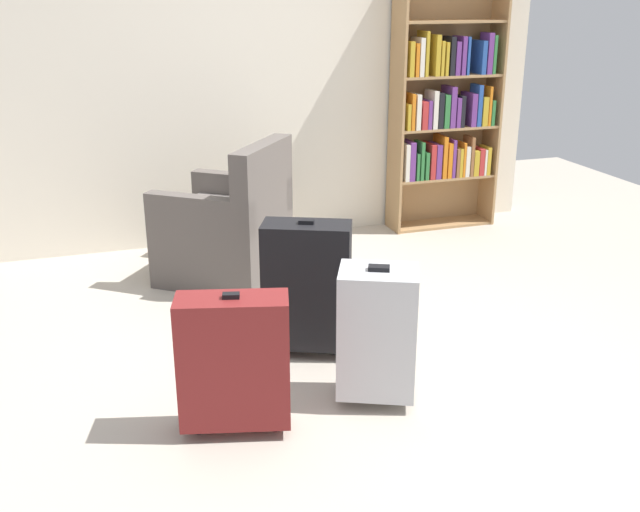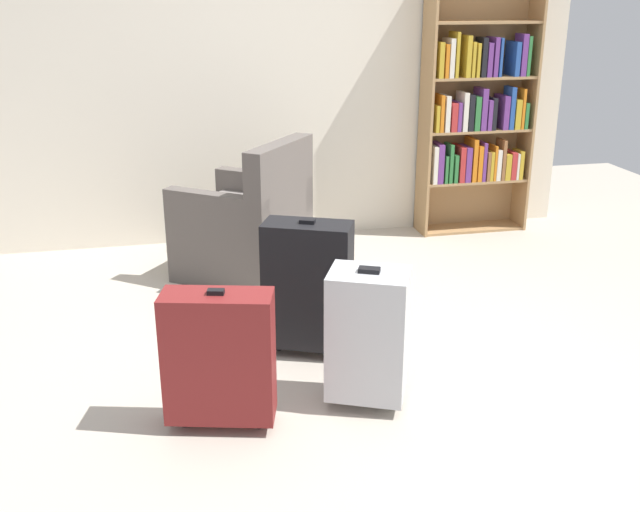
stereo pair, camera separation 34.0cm
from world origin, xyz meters
name	(u,v)px [view 1 (the left image)]	position (x,y,z in m)	size (l,w,h in m)	color
ground_plane	(360,365)	(0.00, 0.00, 0.00)	(7.73, 7.73, 0.00)	#B2A899
back_wall	(252,61)	(0.00, 2.20, 1.30)	(4.41, 0.10, 2.60)	beige
bookshelf	(444,108)	(1.44, 2.01, 0.93)	(0.84, 0.26, 1.94)	#A87F51
armchair	(229,231)	(-0.37, 1.40, 0.32)	(0.98, 0.98, 0.90)	#59514C
mug	(298,258)	(0.11, 1.48, 0.05)	(0.12, 0.08, 0.10)	#1959A5
suitcase_silver	(377,332)	(-0.05, -0.32, 0.34)	(0.42, 0.38, 0.66)	#B7BABF
suitcase_dark_red	(234,361)	(-0.71, -0.38, 0.33)	(0.49, 0.30, 0.64)	maroon
suitcase_black	(307,285)	(-0.21, 0.22, 0.38)	(0.49, 0.37, 0.72)	black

